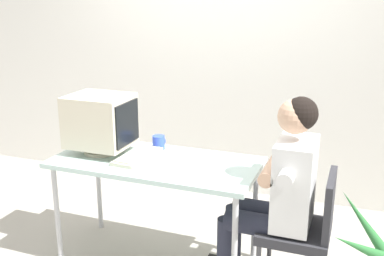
% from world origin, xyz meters
% --- Properties ---
extents(wall_back, '(8.00, 0.10, 3.00)m').
position_xyz_m(wall_back, '(0.30, 1.40, 1.50)').
color(wall_back, silver).
rests_on(wall_back, ground_plane).
extents(desk, '(1.37, 0.65, 0.75)m').
position_xyz_m(desk, '(0.00, 0.00, 0.69)').
color(desk, '#B7B7BC').
rests_on(desk, ground_plane).
extents(crt_monitor, '(0.42, 0.35, 0.41)m').
position_xyz_m(crt_monitor, '(-0.42, 0.02, 0.97)').
color(crt_monitor, beige).
rests_on(crt_monitor, desk).
extents(keyboard, '(0.20, 0.43, 0.03)m').
position_xyz_m(keyboard, '(-0.13, -0.00, 0.76)').
color(keyboard, beige).
rests_on(keyboard, desk).
extents(office_chair, '(0.42, 0.42, 0.81)m').
position_xyz_m(office_chair, '(1.00, -0.03, 0.47)').
color(office_chair, '#4C4C51').
rests_on(office_chair, ground_plane).
extents(person_seated, '(0.68, 0.58, 1.26)m').
position_xyz_m(person_seated, '(0.82, -0.03, 0.69)').
color(person_seated, silver).
rests_on(person_seated, ground_plane).
extents(desk_mug, '(0.09, 0.10, 0.10)m').
position_xyz_m(desk_mug, '(-0.08, 0.22, 0.80)').
color(desk_mug, blue).
rests_on(desk_mug, desk).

